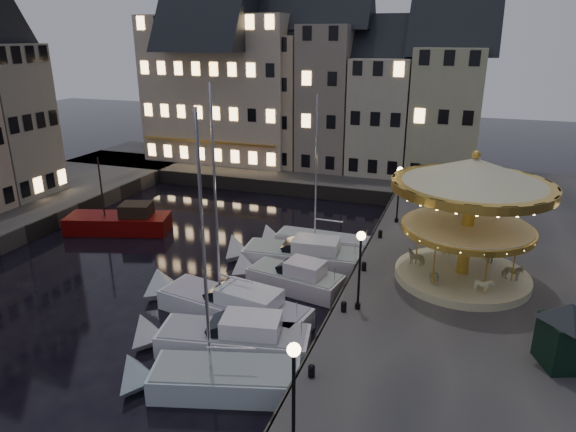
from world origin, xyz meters
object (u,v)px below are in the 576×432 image
at_px(bollard_a, 311,370).
at_px(motorboat_b, 226,339).
at_px(motorboat_d, 289,278).
at_px(motorboat_e, 296,256).
at_px(streetlamp_c, 399,187).
at_px(motorboat_a, 212,379).
at_px(bollard_b, 344,306).
at_px(bollard_d, 380,233).
at_px(motorboat_f, 316,243).
at_px(carousel, 471,197).
at_px(motorboat_c, 227,305).
at_px(red_fishing_boat, 121,223).
at_px(ticket_kiosk, 569,324).
at_px(streetlamp_b, 360,259).
at_px(bollard_c, 364,266).
at_px(streetlamp_a, 294,383).

relative_size(bollard_a, motorboat_b, 0.07).
xyz_separation_m(motorboat_d, motorboat_e, (-0.64, 3.25, 0.01)).
relative_size(streetlamp_c, motorboat_d, 0.62).
bearing_deg(motorboat_e, motorboat_b, -90.20).
bearing_deg(motorboat_e, motorboat_a, -86.95).
xyz_separation_m(bollard_b, motorboat_a, (-4.19, -6.11, -1.06)).
relative_size(streetlamp_c, bollard_d, 7.32).
relative_size(motorboat_f, carousel, 1.21).
relative_size(motorboat_c, motorboat_f, 1.24).
bearing_deg(bollard_d, motorboat_a, -104.17).
distance_m(bollard_b, carousel, 9.10).
xyz_separation_m(motorboat_a, red_fishing_boat, (-15.41, 14.53, 0.16)).
height_order(motorboat_a, ticket_kiosk, motorboat_a).
xyz_separation_m(streetlamp_b, motorboat_c, (-6.86, -0.86, -3.34)).
xyz_separation_m(bollard_a, bollard_d, (0.00, 16.00, 0.00)).
distance_m(bollard_b, bollard_c, 5.00).
bearing_deg(bollard_d, motorboat_e, -145.44).
bearing_deg(streetlamp_b, streetlamp_c, 90.00).
bearing_deg(ticket_kiosk, motorboat_a, -160.61).
distance_m(streetlamp_a, motorboat_e, 17.83).
xyz_separation_m(motorboat_f, carousel, (9.82, -4.29, 5.65)).
bearing_deg(ticket_kiosk, streetlamp_c, 120.58).
bearing_deg(motorboat_d, streetlamp_b, -34.78).
relative_size(bollard_b, motorboat_c, 0.04).
bearing_deg(motorboat_a, streetlamp_b, 54.05).
bearing_deg(motorboat_b, motorboat_c, 114.39).
distance_m(streetlamp_b, red_fishing_boat, 21.95).
bearing_deg(bollard_a, motorboat_d, 114.43).
bearing_deg(ticket_kiosk, bollard_a, -156.15).
relative_size(bollard_b, motorboat_a, 0.05).
relative_size(streetlamp_b, bollard_c, 7.32).
height_order(streetlamp_c, motorboat_e, streetlamp_c).
xyz_separation_m(streetlamp_a, bollard_b, (-0.60, 9.50, -2.41)).
relative_size(red_fishing_boat, ticket_kiosk, 2.50).
distance_m(bollard_b, motorboat_c, 6.34).
height_order(streetlamp_b, motorboat_a, motorboat_a).
relative_size(streetlamp_c, motorboat_c, 0.33).
relative_size(bollard_d, motorboat_c, 0.04).
distance_m(carousel, ticket_kiosk, 8.63).
height_order(bollard_d, carousel, carousel).
height_order(motorboat_a, red_fishing_boat, motorboat_a).
relative_size(streetlamp_a, motorboat_a, 0.34).
xyz_separation_m(bollard_b, ticket_kiosk, (9.61, -1.25, 1.64)).
relative_size(motorboat_a, carousel, 1.44).
bearing_deg(red_fishing_boat, carousel, -6.19).
xyz_separation_m(bollard_b, bollard_d, (0.00, 10.50, 0.00)).
bearing_deg(streetlamp_a, motorboat_f, 104.38).
bearing_deg(motorboat_b, streetlamp_b, 34.44).
bearing_deg(motorboat_a, motorboat_d, 90.38).
xyz_separation_m(streetlamp_b, motorboat_a, (-4.79, -6.61, -3.48)).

